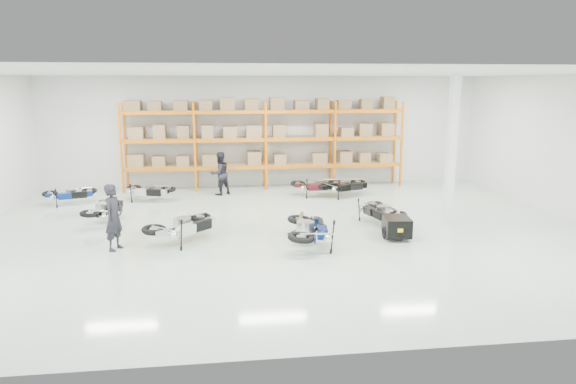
{
  "coord_description": "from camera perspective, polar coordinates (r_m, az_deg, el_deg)",
  "views": [
    {
      "loc": [
        -1.67,
        -14.28,
        4.24
      ],
      "look_at": [
        0.16,
        0.29,
        1.1
      ],
      "focal_mm": 32.0,
      "sensor_mm": 36.0,
      "label": 1
    }
  ],
  "objects": [
    {
      "name": "moto_blue_centre",
      "position": [
        13.44,
        2.43,
        -3.59
      ],
      "size": [
        1.23,
        2.11,
        1.3
      ],
      "primitive_type": null,
      "rotation": [
        0.0,
        -0.09,
        3.02
      ],
      "color": "#081B53",
      "rests_on": "ground"
    },
    {
      "name": "trailer",
      "position": [
        14.49,
        11.99,
        -3.76
      ],
      "size": [
        0.77,
        1.46,
        0.6
      ],
      "rotation": [
        0.0,
        0.0,
        -0.11
      ],
      "color": "black",
      "rests_on": "ground"
    },
    {
      "name": "room",
      "position": [
        14.51,
        -0.49,
        4.19
      ],
      "size": [
        18.0,
        18.0,
        18.0
      ],
      "color": "#B5CAB6",
      "rests_on": "ground"
    },
    {
      "name": "moto_back_b",
      "position": [
        19.34,
        -15.27,
        0.49
      ],
      "size": [
        1.8,
        1.27,
        1.06
      ],
      "primitive_type": null,
      "rotation": [
        0.0,
        -0.09,
        1.26
      ],
      "color": "#B6BDC1",
      "rests_on": "ground"
    },
    {
      "name": "moto_silver_left",
      "position": [
        14.1,
        -11.5,
        -3.19
      ],
      "size": [
        2.04,
        2.02,
        1.24
      ],
      "primitive_type": null,
      "rotation": [
        0.0,
        -0.09,
        2.34
      ],
      "color": "#B8BBBF",
      "rests_on": "ground"
    },
    {
      "name": "moto_black_far_left",
      "position": [
        16.86,
        -19.62,
        -1.38
      ],
      "size": [
        1.1,
        1.82,
        1.11
      ],
      "primitive_type": null,
      "rotation": [
        0.0,
        -0.09,
        2.99
      ],
      "color": "black",
      "rests_on": "ground"
    },
    {
      "name": "person_back",
      "position": [
        19.82,
        -7.58,
        2.05
      ],
      "size": [
        1.02,
        0.97,
        1.66
      ],
      "primitive_type": "imported",
      "rotation": [
        0.0,
        0.0,
        3.72
      ],
      "color": "black",
      "rests_on": "ground"
    },
    {
      "name": "person_left",
      "position": [
        13.87,
        -18.77,
        -2.67
      ],
      "size": [
        0.62,
        0.74,
        1.73
      ],
      "primitive_type": "imported",
      "rotation": [
        0.0,
        0.0,
        1.19
      ],
      "color": "black",
      "rests_on": "ground"
    },
    {
      "name": "moto_touring_right",
      "position": [
        15.92,
        10.15,
        -1.68
      ],
      "size": [
        1.18,
        1.81,
        1.08
      ],
      "primitive_type": null,
      "rotation": [
        0.0,
        -0.09,
        0.23
      ],
      "color": "black",
      "rests_on": "ground"
    },
    {
      "name": "moto_back_c",
      "position": [
        19.49,
        6.25,
        1.08
      ],
      "size": [
        1.97,
        1.36,
        1.16
      ],
      "primitive_type": null,
      "rotation": [
        0.0,
        -0.09,
        1.86
      ],
      "color": "black",
      "rests_on": "ground"
    },
    {
      "name": "structural_column",
      "position": [
        16.42,
        17.69,
        4.54
      ],
      "size": [
        0.25,
        0.25,
        4.5
      ],
      "primitive_type": "cube",
      "color": "white",
      "rests_on": "ground"
    },
    {
      "name": "moto_back_a",
      "position": [
        19.74,
        -23.1,
        0.11
      ],
      "size": [
        1.72,
        1.16,
        1.02
      ],
      "primitive_type": null,
      "rotation": [
        0.0,
        -0.09,
        1.83
      ],
      "color": "navy",
      "rests_on": "ground"
    },
    {
      "name": "pallet_rack",
      "position": [
        20.89,
        -2.57,
        6.61
      ],
      "size": [
        11.28,
        0.98,
        3.62
      ],
      "color": "orange",
      "rests_on": "ground"
    },
    {
      "name": "moto_back_d",
      "position": [
        19.52,
        3.34,
        1.12
      ],
      "size": [
        1.79,
        0.92,
        1.15
      ],
      "primitive_type": null,
      "rotation": [
        0.0,
        -0.09,
        1.55
      ],
      "color": "#420D16",
      "rests_on": "ground"
    }
  ]
}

